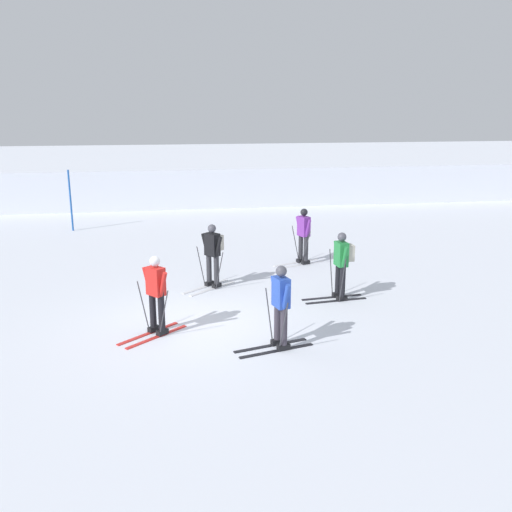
% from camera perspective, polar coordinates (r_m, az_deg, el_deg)
% --- Properties ---
extents(ground_plane, '(120.00, 120.00, 0.00)m').
position_cam_1_polar(ground_plane, '(12.64, -6.58, -6.93)').
color(ground_plane, silver).
extents(far_snow_ridge, '(80.00, 8.39, 1.84)m').
position_cam_1_polar(far_snow_ridge, '(30.45, -8.36, 7.74)').
color(far_snow_ridge, silver).
rests_on(far_snow_ridge, ground).
extents(skier_blue, '(1.64, 0.97, 1.71)m').
position_cam_1_polar(skier_blue, '(11.11, 2.49, -4.94)').
color(skier_blue, black).
rests_on(skier_blue, ground).
extents(skier_purple, '(1.63, 0.95, 1.71)m').
position_cam_1_polar(skier_purple, '(17.12, 4.82, 2.19)').
color(skier_purple, silver).
rests_on(skier_purple, ground).
extents(skier_black, '(1.47, 1.31, 1.71)m').
position_cam_1_polar(skier_black, '(14.88, -4.39, 0.39)').
color(skier_black, silver).
rests_on(skier_black, ground).
extents(skier_red, '(1.46, 1.32, 1.71)m').
position_cam_1_polar(skier_red, '(11.95, -10.12, -3.70)').
color(skier_red, red).
rests_on(skier_red, ground).
extents(skier_green, '(1.63, 1.00, 1.71)m').
position_cam_1_polar(skier_green, '(14.04, 8.69, -0.63)').
color(skier_green, black).
rests_on(skier_green, ground).
extents(trail_marker_pole, '(0.07, 0.07, 2.35)m').
position_cam_1_polar(trail_marker_pole, '(22.77, -18.29, 5.36)').
color(trail_marker_pole, '#1E56AD').
rests_on(trail_marker_pole, ground).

